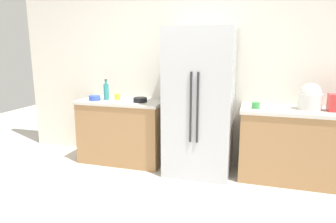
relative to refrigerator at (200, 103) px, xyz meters
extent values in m
cube|color=silver|center=(-0.22, 0.42, 0.59)|extent=(5.23, 0.10, 3.02)
cube|color=#9E7247|center=(-1.11, 0.06, -0.49)|extent=(1.17, 0.58, 0.85)
cube|color=beige|center=(-1.11, 0.06, -0.05)|extent=(1.20, 0.61, 0.04)
cube|color=#9E7247|center=(1.27, 0.06, -0.49)|extent=(1.50, 0.58, 0.85)
cube|color=beige|center=(1.27, 0.06, -0.05)|extent=(1.53, 0.61, 0.04)
cube|color=#B7BABF|center=(0.00, 0.00, 0.00)|extent=(0.82, 0.69, 1.84)
cylinder|color=#262628|center=(-0.04, -0.36, 0.00)|extent=(0.02, 0.02, 0.83)
cylinder|color=#262628|center=(0.04, -0.36, 0.00)|extent=(0.02, 0.02, 0.83)
cylinder|color=silver|center=(1.28, 0.09, 0.06)|extent=(0.27, 0.27, 0.19)
sphere|color=silver|center=(1.28, 0.09, 0.16)|extent=(0.25, 0.25, 0.25)
cylinder|color=teal|center=(-1.33, 0.03, 0.08)|extent=(0.07, 0.07, 0.22)
cylinder|color=teal|center=(-1.33, 0.03, 0.21)|extent=(0.03, 0.03, 0.05)
cylinder|color=#333338|center=(-1.33, 0.03, 0.25)|extent=(0.03, 0.03, 0.02)
cylinder|color=yellow|center=(-1.19, 0.08, 0.01)|extent=(0.08, 0.08, 0.08)
cylinder|color=green|center=(0.68, -0.03, 0.01)|extent=(0.09, 0.09, 0.08)
cylinder|color=black|center=(-0.80, -0.01, 0.00)|extent=(0.18, 0.18, 0.06)
cylinder|color=blue|center=(-1.46, -0.06, 0.00)|extent=(0.16, 0.16, 0.07)
camera|label=1|loc=(0.65, -3.62, 0.66)|focal=31.36mm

